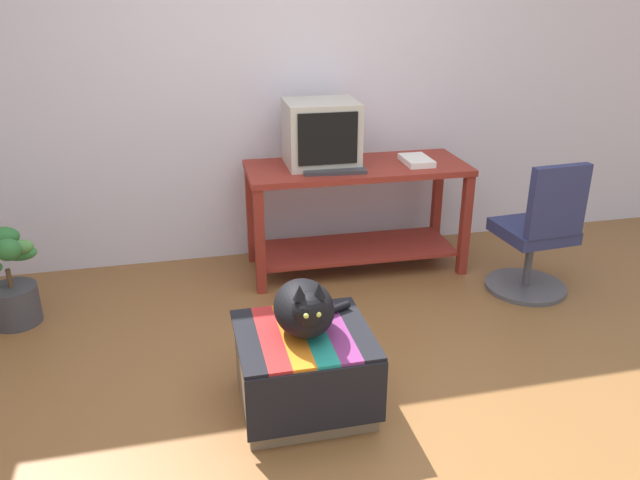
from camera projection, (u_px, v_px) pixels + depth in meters
ground_plane at (360, 417)px, 2.93m from camera, size 14.00×14.00×0.00m
back_wall at (279, 72)px, 4.27m from camera, size 8.00×0.10×2.60m
desk at (356, 199)px, 4.27m from camera, size 1.48×0.62×0.74m
tv_monitor at (321, 134)px, 4.11m from camera, size 0.47×0.42×0.42m
keyboard at (334, 170)px, 4.02m from camera, size 0.41×0.19×0.02m
book at (416, 160)px, 4.20m from camera, size 0.18×0.28×0.04m
ottoman_with_blanket at (304, 370)px, 2.94m from camera, size 0.61×0.58×0.40m
cat at (305, 308)px, 2.81m from camera, size 0.40×0.41×0.31m
potted_plant at (9, 282)px, 3.64m from camera, size 0.35×0.32×0.58m
office_chair at (538, 238)px, 3.95m from camera, size 0.52×0.52×0.89m
pen at (419, 158)px, 4.32m from camera, size 0.14×0.03×0.01m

